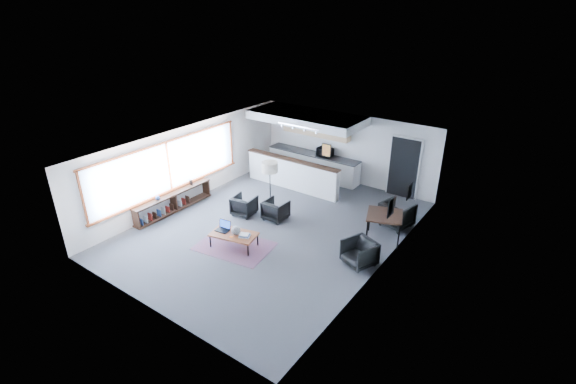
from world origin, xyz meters
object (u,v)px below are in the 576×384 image
Objects in this scene: armchair_right at (276,209)px; microwave at (325,151)px; laptop at (224,227)px; ceramic_pot at (236,230)px; dining_chair_near at (359,254)px; dining_table at (385,217)px; dining_chair_far at (397,215)px; coffee_table at (234,235)px; book_stack at (245,235)px; armchair_left at (244,205)px; floor_lamp at (270,169)px.

microwave reaches higher than armchair_right.
laptop is 1.57× the size of ceramic_pot.
armchair_right reaches higher than dining_chair_near.
ceramic_pot is at bearing -138.86° from dining_table.
dining_table is 2.17× the size of microwave.
ceramic_pot is 3.39m from dining_chair_near.
dining_table is 1.92× the size of dining_chair_near.
dining_chair_far reaches higher than laptop.
ceramic_pot is at bearing -82.27° from microwave.
armchair_right is at bearing 77.57° from coffee_table.
book_stack is 3.97m from dining_table.
armchair_left is 0.99× the size of armchair_right.
microwave reaches higher than coffee_table.
coffee_table is at bearing -79.21° from floor_lamp.
coffee_table is 2.44× the size of microwave.
book_stack is 1.94m from armchair_right.
armchair_right is (0.36, 1.95, -0.14)m from laptop.
microwave is (-0.81, 5.58, 0.67)m from book_stack.
book_stack reaches higher than coffee_table.
ceramic_pot is at bearing -77.07° from floor_lamp.
laptop reaches higher than dining_chair_near.
dining_chair_far reaches higher than dining_chair_near.
armchair_right is (-0.02, 1.96, -0.03)m from coffee_table.
laptop is 0.47m from ceramic_pot.
dining_chair_near is 5.79m from microwave.
dining_table is at bearing 30.30° from laptop.
laptop is at bearing -142.75° from dining_table.
armchair_right is 1.23× the size of microwave.
dining_table is at bearing -173.11° from armchair_left.
coffee_table is 1.93m from armchair_left.
floor_lamp is 2.39× the size of dining_chair_far.
microwave is (-0.44, 3.68, 0.77)m from armchair_right.
dining_chair_near is at bearing 166.99° from armchair_left.
coffee_table is at bearing 114.49° from armchair_left.
laptop is 3.82m from dining_chair_near.
ceramic_pot is 5.69m from microwave.
book_stack is 0.52× the size of armchair_left.
armchair_left reaches higher than laptop.
dining_table reaches higher than book_stack.
dining_table is (3.15, 2.75, 0.20)m from ceramic_pot.
armchair_right reaches higher than laptop.
ceramic_pot is 0.21× the size of dining_table.
armchair_right is 0.40× the size of floor_lamp.
dining_chair_near is (2.88, 1.20, -0.14)m from book_stack.
dining_chair_far reaches higher than ceramic_pot.
book_stack is 4.70m from dining_chair_far.
book_stack is 0.52× the size of armchair_right.
dining_table reaches higher than ceramic_pot.
floor_lamp is (-0.40, 0.26, 1.17)m from armchair_right.
armchair_right is 3.33m from dining_chair_near.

